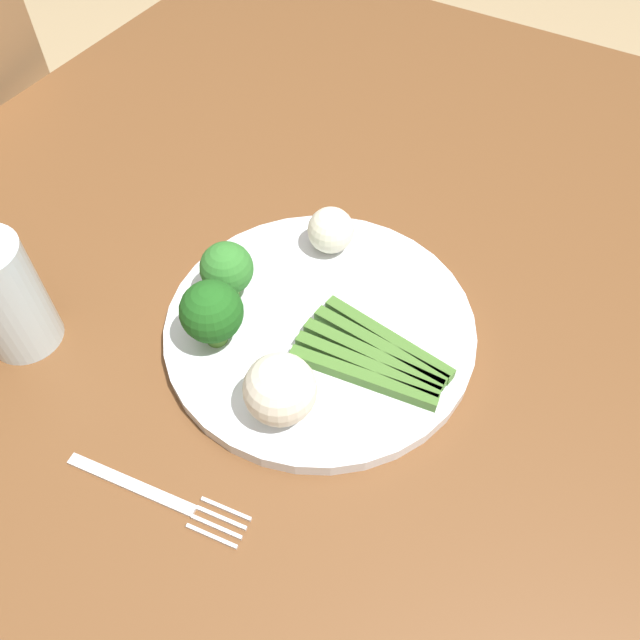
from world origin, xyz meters
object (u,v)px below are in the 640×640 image
(asparagus_bundle, at_px, (374,357))
(cauliflower_back_right, at_px, (331,230))
(broccoli_front_left, at_px, (212,312))
(water_glass, at_px, (5,297))
(fork, at_px, (158,496))
(dining_table, at_px, (314,361))
(plate, at_px, (320,328))
(broccoli_right, at_px, (227,269))
(cauliflower_near_fork, at_px, (280,389))

(asparagus_bundle, height_order, cauliflower_back_right, cauliflower_back_right)
(broccoli_front_left, height_order, water_glass, water_glass)
(broccoli_front_left, height_order, fork, broccoli_front_left)
(dining_table, relative_size, plate, 4.31)
(broccoli_front_left, relative_size, fork, 0.43)
(dining_table, bearing_deg, cauliflower_back_right, -163.79)
(broccoli_front_left, relative_size, water_glass, 0.59)
(plate, bearing_deg, broccoli_right, -82.19)
(dining_table, distance_m, cauliflower_back_right, 0.15)
(asparagus_bundle, height_order, cauliflower_near_fork, cauliflower_near_fork)
(dining_table, height_order, broccoli_front_left, broccoli_front_left)
(asparagus_bundle, xyz_separation_m, water_glass, (0.14, -0.31, 0.04))
(asparagus_bundle, bearing_deg, cauliflower_back_right, -45.17)
(asparagus_bundle, bearing_deg, broccoli_front_left, 20.74)
(fork, bearing_deg, dining_table, 80.70)
(dining_table, distance_m, broccoli_front_left, 0.18)
(broccoli_front_left, height_order, cauliflower_near_fork, broccoli_front_left)
(dining_table, bearing_deg, broccoli_right, -62.94)
(cauliflower_back_right, bearing_deg, plate, 24.26)
(cauliflower_back_right, xyz_separation_m, fork, (0.31, 0.01, -0.04))
(water_glass, bearing_deg, broccoli_front_left, 116.08)
(broccoli_right, height_order, cauliflower_back_right, broccoli_right)
(broccoli_right, bearing_deg, asparagus_bundle, 90.21)
(cauliflower_back_right, bearing_deg, broccoli_right, -26.49)
(plate, distance_m, asparagus_bundle, 0.07)
(broccoli_right, bearing_deg, cauliflower_back_right, 153.51)
(plate, distance_m, fork, 0.21)
(plate, bearing_deg, cauliflower_near_fork, 10.86)
(broccoli_front_left, bearing_deg, plate, 131.56)
(broccoli_front_left, bearing_deg, fork, 16.87)
(asparagus_bundle, bearing_deg, broccoli_right, -0.05)
(asparagus_bundle, height_order, water_glass, water_glass)
(broccoli_front_left, bearing_deg, cauliflower_back_right, 168.74)
(water_glass, bearing_deg, cauliflower_back_right, 140.32)
(cauliflower_back_right, relative_size, fork, 0.29)
(broccoli_front_left, xyz_separation_m, water_glass, (0.08, -0.17, 0.00))
(broccoli_front_left, xyz_separation_m, cauliflower_near_fork, (0.03, 0.09, -0.01))
(cauliflower_back_right, distance_m, cauliflower_near_fork, 0.20)
(broccoli_right, relative_size, cauliflower_near_fork, 1.01)
(plate, distance_m, broccoli_front_left, 0.11)
(cauliflower_near_fork, height_order, water_glass, water_glass)
(fork, bearing_deg, water_glass, 155.79)
(asparagus_bundle, distance_m, fork, 0.22)
(broccoli_right, height_order, fork, broccoli_right)
(broccoli_right, height_order, cauliflower_near_fork, same)
(plate, distance_m, cauliflower_near_fork, 0.11)
(asparagus_bundle, xyz_separation_m, fork, (0.20, -0.09, -0.02))
(broccoli_front_left, bearing_deg, cauliflower_near_fork, 70.83)
(plate, bearing_deg, fork, -7.89)
(broccoli_front_left, relative_size, cauliflower_back_right, 1.47)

